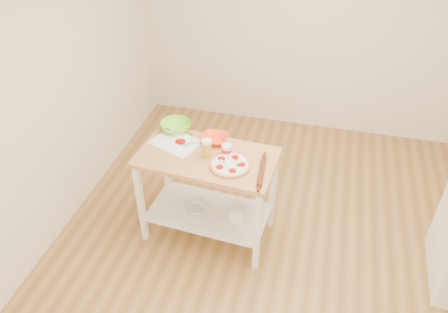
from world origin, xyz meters
The scene contains 13 objects.
room_shell centered at (0.00, 0.00, 1.35)m, with size 4.04×4.54×2.74m.
prep_island centered at (-0.63, 0.11, 0.65)m, with size 1.20×0.71×0.90m.
pizza centered at (-0.41, 0.01, 0.92)m, with size 0.33×0.33×0.05m.
cutting_board centered at (-0.94, 0.22, 0.91)m, with size 0.48×0.42×0.04m.
spatula centered at (-0.80, 0.22, 0.92)m, with size 0.15×0.08×0.01m.
knife centered at (-1.01, 0.37, 0.92)m, with size 0.27×0.04×0.01m.
orange_bowl centered at (-0.62, 0.32, 0.93)m, with size 0.23×0.23×0.06m, color #FF4619.
green_bowl centered at (-1.01, 0.41, 0.94)m, with size 0.27×0.27×0.08m, color #7AE323.
beer_pint centered at (-0.62, 0.10, 0.98)m, with size 0.08×0.08×0.16m.
yogurt_tub centered at (-0.47, 0.16, 0.95)m, with size 0.08×0.08×0.18m.
rolling_pin centered at (-0.14, -0.01, 0.92)m, with size 0.04×0.04×0.37m, color #602915.
shelf_glass_bowl centered at (-0.74, 0.09, 0.29)m, with size 0.20×0.20×0.06m, color silver.
shelf_bin centered at (-0.34, 0.09, 0.33)m, with size 0.13×0.13×0.13m, color white.
Camera 1 is at (0.24, -2.69, 3.07)m, focal length 35.00 mm.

